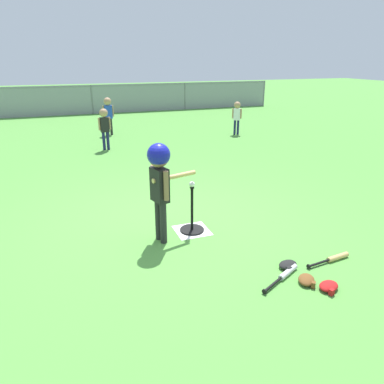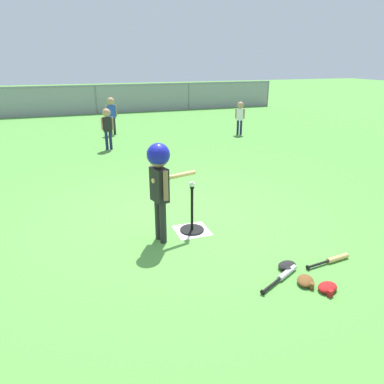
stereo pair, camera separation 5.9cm
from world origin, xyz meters
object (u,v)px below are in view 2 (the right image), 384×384
object	(u,v)px
baseball_on_tee	(192,184)
spare_bat_silver	(284,275)
fielder_deep_right	(240,114)
spare_bat_wood	(333,259)
fielder_near_left	(107,123)
glove_by_plate	(287,266)
batter_child	(159,173)
batting_tee	(192,224)
glove_near_bats	(306,281)
fielder_deep_left	(111,111)
glove_tossed_aside	(328,287)

from	to	relation	value
baseball_on_tee	spare_bat_silver	distance (m)	1.58
fielder_deep_right	spare_bat_wood	world-z (taller)	fielder_deep_right
fielder_near_left	glove_by_plate	distance (m)	6.29
baseball_on_tee	batter_child	size ratio (longest dim) A/B	0.06
batting_tee	glove_near_bats	xyz separation A→B (m)	(0.69, -1.52, -0.06)
fielder_near_left	spare_bat_wood	world-z (taller)	fielder_near_left
glove_near_bats	fielder_deep_left	bearing A→B (deg)	95.49
fielder_near_left	glove_near_bats	xyz separation A→B (m)	(1.15, -6.46, -0.62)
fielder_deep_right	fielder_near_left	bearing A→B (deg)	-170.94
glove_near_bats	fielder_deep_right	bearing A→B (deg)	68.65
fielder_deep_right	spare_bat_wood	bearing A→B (deg)	-107.96
spare_bat_silver	glove_tossed_aside	distance (m)	0.44
baseball_on_tee	glove_tossed_aside	size ratio (longest dim) A/B	0.29
glove_tossed_aside	fielder_deep_left	bearing A→B (deg)	96.30
batting_tee	spare_bat_wood	distance (m)	1.78
glove_by_plate	glove_near_bats	size ratio (longest dim) A/B	0.93
batter_child	fielder_deep_left	xyz separation A→B (m)	(0.34, 6.93, -0.19)
fielder_deep_right	glove_by_plate	world-z (taller)	fielder_deep_right
batter_child	glove_by_plate	bearing A→B (deg)	-44.04
baseball_on_tee	spare_bat_wood	world-z (taller)	baseball_on_tee
fielder_deep_right	glove_tossed_aside	xyz separation A→B (m)	(-2.63, -7.26, -0.59)
batting_tee	fielder_deep_left	size ratio (longest dim) A/B	0.57
batter_child	spare_bat_wood	xyz separation A→B (m)	(1.69, -1.14, -0.86)
fielder_deep_left	fielder_deep_right	world-z (taller)	fielder_deep_left
baseball_on_tee	glove_tossed_aside	bearing A→B (deg)	-63.82
batting_tee	fielder_deep_left	bearing A→B (deg)	90.93
batter_child	glove_near_bats	xyz separation A→B (m)	(1.14, -1.39, -0.85)
batting_tee	fielder_near_left	world-z (taller)	fielder_near_left
glove_by_plate	glove_near_bats	bearing A→B (deg)	-87.10
batting_tee	glove_tossed_aside	xyz separation A→B (m)	(0.83, -1.68, -0.06)
baseball_on_tee	fielder_near_left	world-z (taller)	fielder_near_left
fielder_near_left	fielder_deep_left	distance (m)	1.90
fielder_deep_left	spare_bat_silver	xyz separation A→B (m)	(0.65, -8.16, -0.67)
glove_by_plate	fielder_deep_right	bearing A→B (deg)	67.66
batting_tee	fielder_deep_left	world-z (taller)	fielder_deep_left
batting_tee	fielder_deep_left	xyz separation A→B (m)	(-0.11, 6.81, 0.61)
fielder_near_left	glove_near_bats	size ratio (longest dim) A/B	3.75
batting_tee	glove_near_bats	size ratio (longest dim) A/B	2.28
batting_tee	spare_bat_silver	distance (m)	1.46
spare_bat_silver	glove_near_bats	bearing A→B (deg)	-47.83
baseball_on_tee	batting_tee	bearing A→B (deg)	116.57
spare_bat_silver	glove_by_plate	world-z (taller)	glove_by_plate
fielder_near_left	glove_tossed_aside	xyz separation A→B (m)	(1.29, -6.63, -0.62)
batter_child	glove_near_bats	distance (m)	1.99
fielder_near_left	fielder_deep_left	xyz separation A→B (m)	(0.35, 1.86, 0.05)
baseball_on_tee	spare_bat_wood	size ratio (longest dim) A/B	0.12
fielder_near_left	glove_by_plate	bearing A→B (deg)	-79.57
fielder_deep_right	spare_bat_silver	distance (m)	7.54
glove_tossed_aside	glove_near_bats	bearing A→B (deg)	129.37
batter_child	spare_bat_wood	bearing A→B (deg)	-33.98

